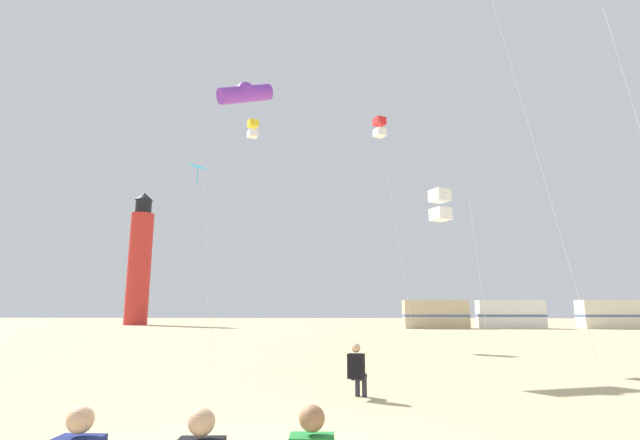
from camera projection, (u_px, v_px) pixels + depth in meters
The scene contains 10 objects.
kite_flyer_standing at pixel (357, 369), 10.17m from camera, with size 0.45×0.56×1.16m.
kite_tube_violet at pixel (245, 93), 20.16m from camera, with size 3.32×3.14×11.69m.
kite_box_white at pixel (440, 205), 17.13m from camera, with size 2.05×2.25×6.19m.
kite_diamond_cyan at pixel (198, 174), 28.03m from camera, with size 2.17×2.17×10.50m.
kite_box_gold at pixel (253, 129), 30.66m from camera, with size 2.31×2.39×14.04m.
kite_box_scarlet at pixel (380, 128), 27.70m from camera, with size 2.00×2.00×13.01m.
lighthouse_distant at pixel (140, 262), 59.45m from camera, with size 2.80×2.80×16.80m.
rv_van_tan at pixel (435, 314), 47.76m from camera, with size 6.46×2.39×2.80m.
rv_van_white at pixel (510, 314), 47.76m from camera, with size 6.57×2.74×2.80m.
rv_van_cream at pixel (613, 314), 46.94m from camera, with size 6.50×2.52×2.80m.
Camera 1 is at (1.08, -5.83, 1.88)m, focal length 26.43 mm.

